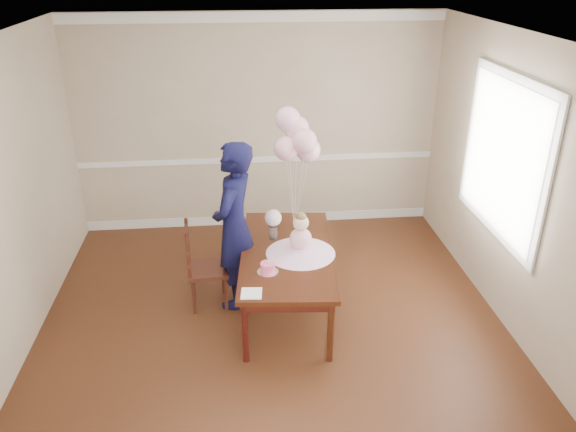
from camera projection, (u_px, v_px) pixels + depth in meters
The scene contains 48 objects.
floor at pixel (275, 338), 5.31m from camera, with size 4.50×5.00×0.00m, color #351A0D.
ceiling at pixel (271, 42), 4.15m from camera, with size 4.50×5.00×0.02m, color white.
wall_back at pixel (258, 125), 6.98m from camera, with size 4.50×0.02×2.70m, color tan.
wall_right at pixel (528, 197), 4.93m from camera, with size 0.02×5.00×2.70m, color tan.
chair_rail_trim at pixel (259, 160), 7.16m from camera, with size 4.50×0.02×0.07m, color white.
crown_molding at pixel (255, 17), 6.42m from camera, with size 4.50×0.02×0.12m, color white.
baseboard_trim at pixel (260, 219), 7.52m from camera, with size 4.50×0.02×0.12m, color white.
window_frame at pixel (504, 157), 5.29m from camera, with size 0.02×1.66×1.56m, color white.
window_blinds at pixel (502, 157), 5.29m from camera, with size 0.01×1.50×1.40m, color white.
dining_table_top at pixel (287, 253), 5.48m from camera, with size 0.89×1.77×0.04m, color black.
table_apron at pixel (287, 259), 5.51m from camera, with size 0.80×1.68×0.09m, color black.
table_leg_fl at pixel (245, 332), 4.88m from camera, with size 0.06×0.06×0.62m, color black.
table_leg_fr at pixel (330, 331), 4.89m from camera, with size 0.06×0.06×0.62m, color black.
table_leg_bl at pixel (253, 244), 6.35m from camera, with size 0.06×0.06×0.62m, color black.
table_leg_br at pixel (319, 243), 6.36m from camera, with size 0.06×0.06×0.62m, color black.
baby_skirt at pixel (301, 249), 5.41m from camera, with size 0.67×0.67×0.09m, color #FCB9E2.
baby_torso at pixel (301, 238), 5.36m from camera, with size 0.21×0.21×0.21m, color #FFA1D2.
baby_head at pixel (301, 223), 5.29m from camera, with size 0.15×0.15×0.15m, color beige.
baby_hair at pixel (301, 218), 5.27m from camera, with size 0.11×0.11×0.11m, color brown.
cake_platter at pixel (268, 272), 5.10m from camera, with size 0.19×0.19×0.01m, color white.
birthday_cake at pixel (268, 267), 5.08m from camera, with size 0.13×0.13×0.09m, color #FF5086.
cake_flower_a at pixel (268, 262), 5.06m from camera, with size 0.03×0.03×0.03m, color silver.
cake_flower_b at pixel (271, 261), 5.08m from camera, with size 0.03×0.03×0.03m, color silver.
rose_vase_near at pixel (273, 232), 5.68m from camera, with size 0.09×0.09×0.14m, color silver.
roses_near at pixel (273, 218), 5.61m from camera, with size 0.17×0.17×0.17m, color silver.
napkin at pixel (251, 293), 4.78m from camera, with size 0.18×0.18×0.01m, color white.
balloon_weight at pixel (295, 228), 5.91m from camera, with size 0.04×0.04×0.02m, color white.
balloon_a at pixel (286, 148), 5.53m from camera, with size 0.25×0.25×0.25m, color #FFB4C4.
balloon_b at pixel (304, 141), 5.45m from camera, with size 0.25×0.25×0.25m, color #FFB4C8.
balloon_c at pixel (297, 128), 5.53m from camera, with size 0.25×0.25×0.25m, color #F7AFBE.
balloon_d at pixel (288, 119), 5.51m from camera, with size 0.25×0.25×0.25m, color #FFB4D7.
balloon_e at pixel (308, 150), 5.61m from camera, with size 0.25×0.25×0.25m, color #FFB4CB.
balloon_ribbon_a at pixel (291, 195), 5.75m from camera, with size 0.00×0.00×0.74m, color silver.
balloon_ribbon_b at pixel (299, 192), 5.71m from camera, with size 0.00×0.00×0.83m, color white.
balloon_ribbon_c at pixel (296, 186), 5.75m from camera, with size 0.00×0.00×0.92m, color white.
balloon_ribbon_d at pixel (291, 181), 5.74m from camera, with size 0.00×0.00×1.01m, color white.
balloon_ribbon_e at pixel (301, 196), 5.79m from camera, with size 0.00×0.00×0.70m, color silver.
dining_chair_seat at pixel (208, 269), 5.66m from camera, with size 0.39×0.39×0.04m, color #39170F.
chair_leg_fl at pixel (194, 297), 5.58m from camera, with size 0.04×0.04×0.38m, color #3A1A10.
chair_leg_fr at pixel (226, 294), 5.64m from camera, with size 0.04×0.04×0.38m, color #3B1910.
chair_leg_bl at pixel (193, 280), 5.87m from camera, with size 0.04×0.04×0.38m, color #341D0E.
chair_leg_br at pixel (223, 277), 5.92m from camera, with size 0.04×0.04×0.38m, color #36110E.
chair_back_post_l at pixel (188, 256), 5.38m from camera, with size 0.04×0.04×0.50m, color #37130F.
chair_back_post_r at pixel (188, 241), 5.67m from camera, with size 0.04×0.04×0.50m, color #35180E.
chair_slat_low at pixel (189, 258), 5.57m from camera, with size 0.03×0.36×0.04m, color #3D2210.
chair_slat_mid at pixel (188, 245), 5.51m from camera, with size 0.03×0.36×0.04m, color #361E0E.
chair_slat_top at pixel (187, 232), 5.45m from camera, with size 0.03×0.36×0.04m, color #36180E.
woman at pixel (234, 226), 5.51m from camera, with size 0.63×0.42×1.73m, color black.
Camera 1 is at (-0.30, -4.30, 3.31)m, focal length 35.00 mm.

